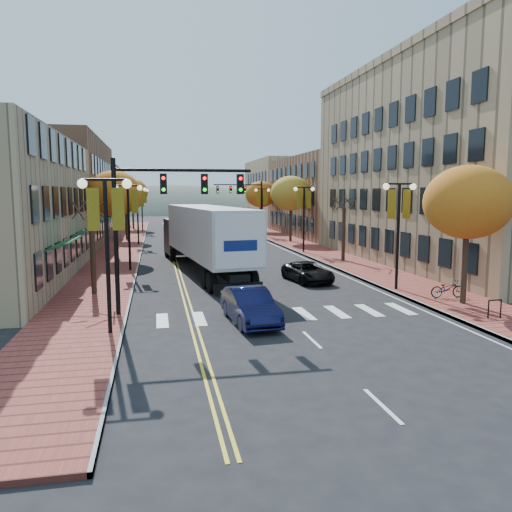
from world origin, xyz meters
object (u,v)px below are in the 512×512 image
semi_truck (203,234)px  bicycle (447,288)px  black_suv (308,272)px  navy_sedan (250,306)px

semi_truck → bicycle: 16.57m
semi_truck → black_suv: (5.98, -5.21, -2.06)m
semi_truck → navy_sedan: semi_truck is taller
semi_truck → navy_sedan: (0.61, -14.26, -1.94)m
navy_sedan → bicycle: bearing=7.3°
navy_sedan → black_suv: 10.52m
semi_truck → bicycle: size_ratio=10.34×
black_suv → bicycle: size_ratio=2.48×
navy_sedan → bicycle: 11.07m
navy_sedan → semi_truck: bearing=87.1°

